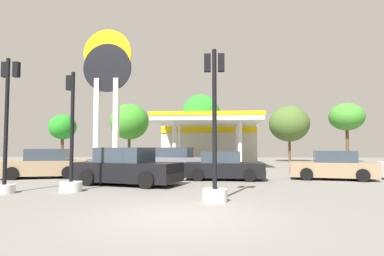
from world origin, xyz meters
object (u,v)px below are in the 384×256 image
car_0 (45,165)px  traffic_signal_1 (6,145)px  car_3 (173,161)px  car_2 (332,166)px  tree_3 (289,124)px  tree_0 (63,127)px  station_pole_sign (107,79)px  car_5 (127,168)px  tree_1 (129,122)px  traffic_signal_3 (215,153)px  traffic_signal_2 (71,163)px  car_1 (223,167)px  tree_4 (347,117)px  tree_2 (201,115)px

car_0 → traffic_signal_1: size_ratio=0.95×
car_3 → traffic_signal_1: 11.77m
car_2 → tree_3: bearing=83.5°
car_3 → tree_0: bearing=134.9°
station_pole_sign → car_5: 14.81m
car_0 → tree_1: 20.04m
car_5 → traffic_signal_3: (3.91, -4.14, 0.74)m
traffic_signal_2 → tree_1: 25.46m
tree_0 → traffic_signal_3: bearing=-56.3°
car_1 → traffic_signal_1: (-8.05, -5.44, 1.10)m
car_0 → station_pole_sign: bearing=89.0°
car_5 → car_0: bearing=151.9°
car_5 → traffic_signal_3: 5.74m
tree_1 → tree_4: tree_1 is taller
traffic_signal_2 → tree_1: size_ratio=0.68×
tree_0 → tree_3: bearing=0.1°
tree_3 → car_5: bearing=-117.6°
tree_2 → car_1: bearing=-83.8°
car_3 → tree_1: (-7.06, 14.69, 3.84)m
car_1 → tree_4: bearing=55.1°
tree_4 → car_2: bearing=-113.2°
car_1 → car_3: size_ratio=0.85×
tree_0 → tree_3: 26.65m
tree_0 → tree_2: (16.69, -1.99, 1.20)m
station_pole_sign → traffic_signal_1: 16.17m
traffic_signal_2 → traffic_signal_3: bearing=-18.6°
station_pole_sign → traffic_signal_2: station_pole_sign is taller
car_0 → tree_1: (-0.70, 19.65, 3.87)m
car_0 → car_3: bearing=37.9°
car_3 → car_5: 7.88m
car_3 → tree_4: 23.09m
traffic_signal_3 → tree_4: (14.37, 26.68, 3.47)m
traffic_signal_3 → car_3: bearing=103.7°
traffic_signal_3 → tree_3: (8.32, 27.49, 2.82)m
car_3 → car_0: bearing=-142.1°
car_2 → traffic_signal_3: traffic_signal_3 is taller
traffic_signal_3 → tree_0: tree_0 is taller
traffic_signal_3 → traffic_signal_2: bearing=161.4°
car_1 → station_pole_sign: bearing=134.6°
tree_1 → tree_2: bearing=-8.3°
tree_0 → tree_3: size_ratio=0.88×
traffic_signal_3 → traffic_signal_1: bearing=170.9°
car_2 → traffic_signal_2: (-11.48, -5.39, 0.39)m
car_1 → tree_4: size_ratio=0.64×
car_0 → traffic_signal_3: size_ratio=0.99×
car_1 → tree_3: 22.57m
car_2 → car_1: bearing=-174.3°
station_pole_sign → car_5: (5.20, -12.19, -6.61)m
traffic_signal_1 → traffic_signal_3: bearing=-9.1°
traffic_signal_2 → traffic_signal_3: size_ratio=0.96×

